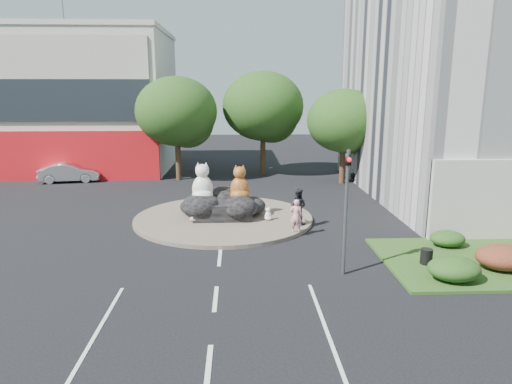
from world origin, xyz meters
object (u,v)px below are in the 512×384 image
cat_white (202,182)px  pedestrian_dark (298,206)px  kitten_white (268,213)px  pedestrian_pink (296,216)px  kitten_calico (194,213)px  parked_car (70,173)px  litter_bin (426,256)px  cat_tabby (240,183)px

cat_white → pedestrian_dark: bearing=-24.6°
kitten_white → pedestrian_pink: 2.60m
cat_white → pedestrian_pink: (4.85, -2.98, -1.16)m
kitten_calico → parked_car: parked_car is taller
cat_white → pedestrian_dark: (5.13, -1.54, -1.05)m
cat_white → pedestrian_pink: size_ratio=1.31×
kitten_calico → pedestrian_pink: (5.26, -2.06, 0.35)m
cat_white → pedestrian_dark: size_ratio=1.15×
litter_bin → pedestrian_pink: bearing=139.0°
kitten_white → kitten_calico: bearing=142.0°
pedestrian_pink → litter_bin: 6.54m
kitten_white → pedestrian_dark: pedestrian_dark is taller
kitten_white → litter_bin: (6.17, -6.50, -0.13)m
kitten_calico → kitten_white: size_ratio=1.35×
cat_tabby → parked_car: size_ratio=0.44×
parked_car → cat_tabby: bearing=-139.0°
parked_car → kitten_calico: bearing=-147.3°
cat_tabby → pedestrian_dark: 3.64m
cat_white → pedestrian_pink: cat_white is taller
kitten_calico → pedestrian_dark: bearing=25.4°
kitten_white → parked_car: bearing=100.4°
cat_white → parked_car: (-11.43, 11.46, -1.46)m
kitten_calico → pedestrian_dark: (5.54, -0.62, 0.47)m
litter_bin → parked_car: bearing=138.6°
pedestrian_pink → litter_bin: size_ratio=2.63×
cat_tabby → litter_bin: bearing=-39.6°
kitten_calico → kitten_white: bearing=34.3°
pedestrian_pink → cat_tabby: bearing=-44.1°
kitten_white → litter_bin: bearing=-87.0°
kitten_white → pedestrian_pink: size_ratio=0.44×
cat_white → cat_tabby: size_ratio=1.09×
pedestrian_pink → litter_bin: pedestrian_pink is taller
cat_white → pedestrian_pink: bearing=-39.4°
cat_tabby → pedestrian_dark: size_ratio=1.06×
pedestrian_pink → parked_car: pedestrian_pink is taller
kitten_white → parked_car: parked_car is taller
cat_tabby → kitten_white: 2.36m
cat_white → litter_bin: (9.76, -7.25, -1.77)m
cat_white → kitten_calico: bearing=-121.5°
cat_tabby → pedestrian_pink: bearing=-44.1°
cat_tabby → kitten_calico: (-2.46, -1.08, -1.42)m
cat_tabby → pedestrian_dark: bearing=-24.7°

